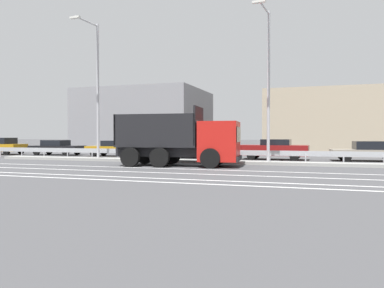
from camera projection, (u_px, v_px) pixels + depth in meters
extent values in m
plane|color=#424244|center=(205.00, 166.00, 20.79)|extent=(320.00, 320.00, 0.00)
cube|color=silver|center=(165.00, 168.00, 19.14)|extent=(57.45, 0.16, 0.01)
cube|color=silver|center=(147.00, 172.00, 17.13)|extent=(57.45, 0.16, 0.01)
cube|color=silver|center=(124.00, 177.00, 15.11)|extent=(57.45, 0.16, 0.01)
cube|color=silver|center=(110.00, 180.00, 14.08)|extent=(57.45, 0.16, 0.01)
cube|color=gray|center=(215.00, 162.00, 22.85)|extent=(31.60, 1.10, 0.18)
cube|color=#9EA0A5|center=(220.00, 152.00, 23.93)|extent=(57.45, 0.04, 0.32)
cylinder|color=#ADADB2|center=(0.00, 153.00, 29.61)|extent=(0.09, 0.09, 0.62)
cylinder|color=#ADADB2|center=(22.00, 154.00, 28.94)|extent=(0.09, 0.09, 0.62)
cylinder|color=#ADADB2|center=(44.00, 154.00, 28.28)|extent=(0.09, 0.09, 0.62)
cylinder|color=#ADADB2|center=(68.00, 154.00, 27.61)|extent=(0.09, 0.09, 0.62)
cylinder|color=#ADADB2|center=(92.00, 155.00, 26.94)|extent=(0.09, 0.09, 0.62)
cylinder|color=#ADADB2|center=(118.00, 155.00, 26.28)|extent=(0.09, 0.09, 0.62)
cylinder|color=#ADADB2|center=(145.00, 156.00, 25.61)|extent=(0.09, 0.09, 0.62)
cylinder|color=#ADADB2|center=(174.00, 156.00, 24.94)|extent=(0.09, 0.09, 0.62)
cylinder|color=#ADADB2|center=(204.00, 157.00, 24.27)|extent=(0.09, 0.09, 0.62)
cylinder|color=#ADADB2|center=(236.00, 158.00, 23.61)|extent=(0.09, 0.09, 0.62)
cylinder|color=#ADADB2|center=(270.00, 158.00, 22.94)|extent=(0.09, 0.09, 0.62)
cylinder|color=#ADADB2|center=(306.00, 159.00, 22.27)|extent=(0.09, 0.09, 0.62)
cylinder|color=#ADADB2|center=(344.00, 159.00, 21.61)|extent=(0.09, 0.09, 0.62)
cylinder|color=#ADADB2|center=(384.00, 160.00, 20.94)|extent=(0.09, 0.09, 0.62)
cube|color=red|center=(219.00, 141.00, 20.30)|extent=(2.27, 2.57, 2.13)
cube|color=black|center=(239.00, 135.00, 20.07)|extent=(0.24, 2.03, 0.81)
cube|color=black|center=(239.00, 158.00, 20.09)|extent=(0.34, 2.32, 0.24)
cube|color=black|center=(160.00, 152.00, 21.06)|extent=(4.86, 1.78, 0.53)
cube|color=black|center=(160.00, 146.00, 21.05)|extent=(4.77, 2.73, 0.12)
cube|color=black|center=(165.00, 130.00, 22.09)|extent=(4.55, 0.57, 1.68)
cube|color=black|center=(154.00, 130.00, 19.97)|extent=(4.55, 0.57, 1.68)
cube|color=black|center=(199.00, 126.00, 20.54)|extent=(0.33, 2.28, 2.10)
cube|color=black|center=(123.00, 130.00, 21.52)|extent=(0.33, 2.28, 1.68)
cylinder|color=black|center=(217.00, 156.00, 21.52)|extent=(1.07, 0.42, 1.04)
cylinder|color=black|center=(210.00, 158.00, 19.25)|extent=(1.07, 0.42, 1.04)
cylinder|color=black|center=(171.00, 155.00, 22.12)|extent=(1.07, 0.42, 1.04)
cylinder|color=black|center=(160.00, 158.00, 19.85)|extent=(1.07, 0.42, 1.04)
cylinder|color=black|center=(145.00, 155.00, 22.48)|extent=(1.07, 0.42, 1.04)
cylinder|color=black|center=(130.00, 157.00, 20.21)|extent=(1.07, 0.42, 1.04)
cylinder|color=white|center=(228.00, 161.00, 22.60)|extent=(0.16, 0.16, 0.28)
cylinder|color=black|center=(228.00, 157.00, 22.60)|extent=(0.16, 0.16, 0.28)
cylinder|color=white|center=(228.00, 152.00, 22.59)|extent=(0.16, 0.16, 0.28)
cylinder|color=black|center=(228.00, 147.00, 22.59)|extent=(0.16, 0.16, 0.28)
cylinder|color=white|center=(228.00, 143.00, 22.58)|extent=(0.16, 0.16, 0.28)
cylinder|color=#1E4CB2|center=(228.00, 135.00, 22.57)|extent=(0.61, 0.03, 0.61)
cylinder|color=white|center=(228.00, 135.00, 22.57)|extent=(0.66, 0.02, 0.66)
cylinder|color=#ADADB2|center=(98.00, 92.00, 25.45)|extent=(0.18, 0.18, 9.29)
cylinder|color=#ADADB2|center=(87.00, 21.00, 24.30)|extent=(0.25, 2.29, 0.10)
cube|color=silver|center=(75.00, 17.00, 23.25)|extent=(0.71, 0.25, 0.12)
cylinder|color=#ADADB2|center=(268.00, 88.00, 21.73)|extent=(0.18, 0.18, 8.90)
cylinder|color=#ADADB2|center=(264.00, 7.00, 20.55)|extent=(0.32, 2.38, 0.10)
cube|color=silver|center=(259.00, 2.00, 19.46)|extent=(0.72, 0.26, 0.12)
cube|color=#B27A14|center=(2.00, 148.00, 34.12)|extent=(4.13, 2.13, 0.66)
cube|color=black|center=(3.00, 141.00, 34.08)|extent=(1.79, 1.77, 0.57)
cylinder|color=black|center=(7.00, 152.00, 32.93)|extent=(0.61, 0.23, 0.60)
cylinder|color=black|center=(21.00, 151.00, 34.67)|extent=(0.61, 0.23, 0.60)
cube|color=black|center=(57.00, 149.00, 33.04)|extent=(4.81, 2.06, 0.53)
cube|color=black|center=(56.00, 143.00, 33.06)|extent=(2.06, 1.71, 0.49)
cylinder|color=black|center=(77.00, 151.00, 33.49)|extent=(0.61, 0.23, 0.60)
cylinder|color=black|center=(66.00, 152.00, 31.81)|extent=(0.61, 0.23, 0.60)
cylinder|color=black|center=(49.00, 151.00, 34.28)|extent=(0.61, 0.23, 0.60)
cylinder|color=black|center=(36.00, 152.00, 32.60)|extent=(0.61, 0.23, 0.60)
cube|color=#B27A14|center=(114.00, 149.00, 31.08)|extent=(4.59, 1.72, 0.54)
cube|color=black|center=(115.00, 143.00, 31.03)|extent=(1.94, 1.48, 0.46)
cylinder|color=black|center=(94.00, 153.00, 30.77)|extent=(0.60, 0.21, 0.60)
cylinder|color=black|center=(104.00, 152.00, 32.27)|extent=(0.60, 0.21, 0.60)
cylinder|color=black|center=(124.00, 153.00, 29.91)|extent=(0.60, 0.21, 0.60)
cylinder|color=black|center=(133.00, 152.00, 31.41)|extent=(0.60, 0.21, 0.60)
cube|color=black|center=(185.00, 150.00, 28.59)|extent=(4.88, 2.01, 0.68)
cube|color=black|center=(187.00, 141.00, 28.54)|extent=(2.08, 1.67, 0.59)
cylinder|color=black|center=(163.00, 154.00, 28.19)|extent=(0.61, 0.23, 0.60)
cylinder|color=black|center=(171.00, 153.00, 29.83)|extent=(0.61, 0.23, 0.60)
cylinder|color=black|center=(201.00, 155.00, 27.36)|extent=(0.61, 0.23, 0.60)
cylinder|color=black|center=(207.00, 154.00, 29.01)|extent=(0.61, 0.23, 0.60)
cube|color=maroon|center=(274.00, 150.00, 26.48)|extent=(4.75, 1.93, 0.73)
cube|color=black|center=(276.00, 142.00, 26.42)|extent=(2.02, 1.64, 0.41)
cylinder|color=black|center=(251.00, 156.00, 26.19)|extent=(0.61, 0.22, 0.60)
cylinder|color=black|center=(256.00, 154.00, 27.79)|extent=(0.61, 0.22, 0.60)
cylinder|color=black|center=(294.00, 156.00, 25.19)|extent=(0.61, 0.22, 0.60)
cylinder|color=black|center=(296.00, 155.00, 26.79)|extent=(0.61, 0.22, 0.60)
cube|color=gray|center=(367.00, 153.00, 24.82)|extent=(4.75, 2.33, 0.48)
cube|color=black|center=(370.00, 145.00, 24.78)|extent=(2.07, 1.87, 0.55)
cylinder|color=black|center=(347.00, 157.00, 24.26)|extent=(0.62, 0.25, 0.60)
cylinder|color=black|center=(342.00, 156.00, 26.06)|extent=(0.62, 0.25, 0.60)
cube|color=gray|center=(145.00, 121.00, 44.11)|extent=(13.57, 10.99, 6.97)
cube|color=tan|center=(384.00, 122.00, 39.28)|extent=(23.36, 14.62, 6.28)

